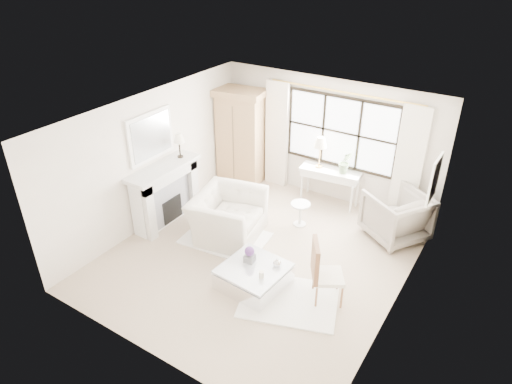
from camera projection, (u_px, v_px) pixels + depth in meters
floor at (259, 256)px, 8.47m from camera, size 5.50×5.50×0.00m
ceiling at (260, 118)px, 7.14m from camera, size 5.50×5.50×0.00m
wall_back at (327, 140)px, 9.83m from camera, size 5.00×0.00×5.00m
wall_front at (145, 282)px, 5.78m from camera, size 5.00×0.00×5.00m
wall_left at (152, 159)px, 8.98m from camera, size 0.00×5.50×5.50m
wall_right at (405, 238)px, 6.63m from camera, size 0.00×5.50×5.50m
window_pane at (341, 132)px, 9.55m from camera, size 2.40×0.02×1.50m
window_frame at (341, 132)px, 9.54m from camera, size 2.50×0.04×1.50m
curtain_rod at (344, 92)px, 9.08m from camera, size 3.30×0.04×0.04m
curtain_left at (277, 135)px, 10.37m from camera, size 0.55×0.10×2.47m
curtain_right at (409, 166)px, 8.97m from camera, size 0.55×0.10×2.47m
fireplace at (164, 193)px, 9.21m from camera, size 0.58×1.66×1.26m
mirror_frame at (151, 136)px, 8.72m from camera, size 0.05×1.15×0.95m
mirror_glass at (152, 137)px, 8.71m from camera, size 0.02×1.00×0.80m
art_frame at (434, 179)px, 7.80m from camera, size 0.04×0.62×0.82m
art_canvas at (433, 179)px, 7.81m from camera, size 0.01×0.52×0.72m
mantel_lamp at (179, 139)px, 9.07m from camera, size 0.22×0.22×0.51m
armoire at (241, 136)px, 10.55m from camera, size 1.21×0.85×2.24m
console_table at (329, 186)px, 9.99m from camera, size 1.34×0.59×0.80m
console_lamp at (320, 143)px, 9.64m from camera, size 0.28×0.28×0.69m
orchid_plant at (345, 162)px, 9.53m from camera, size 0.35×0.33×0.51m
side_table at (300, 211)px, 9.22m from camera, size 0.40×0.40×0.51m
rug_left at (226, 238)px, 8.94m from camera, size 1.69×1.27×0.03m
rug_right at (289, 300)px, 7.41m from camera, size 1.84×1.60×0.03m
club_armchair at (228, 216)px, 8.84m from camera, size 1.45×1.58×0.89m
wingback_chair at (396, 216)px, 8.78m from camera, size 1.44×1.44×0.96m
french_chair at (326, 284)px, 7.32m from camera, size 0.67×0.66×1.08m
coffee_table at (254, 277)px, 7.67m from camera, size 1.08×1.08×0.38m
planter_box at (250, 258)px, 7.68m from camera, size 0.19×0.19×0.13m
planter_flowers at (249, 251)px, 7.61m from camera, size 0.17×0.17×0.17m
pillar_candle at (261, 275)px, 7.32m from camera, size 0.08×0.08×0.12m
coffee_vase at (277, 262)px, 7.57m from camera, size 0.16×0.16×0.15m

